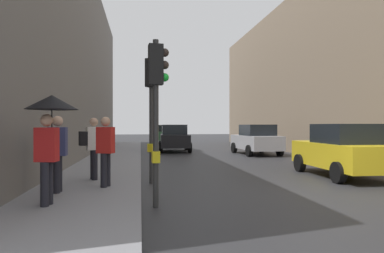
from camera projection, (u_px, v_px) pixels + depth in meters
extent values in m
plane|color=#28282B|center=(338.00, 197.00, 8.35)|extent=(120.00, 120.00, 0.00)
cube|color=gray|center=(106.00, 168.00, 13.41)|extent=(2.65, 40.00, 0.16)
cylinder|color=#2D2D2D|center=(151.00, 119.00, 10.34)|extent=(0.12, 0.12, 3.78)
cube|color=black|center=(151.00, 73.00, 10.33)|extent=(0.38, 0.36, 0.84)
cube|color=yellow|center=(151.00, 148.00, 10.34)|extent=(0.24, 0.25, 0.24)
sphere|color=#2D231E|center=(157.00, 64.00, 10.26)|extent=(0.18, 0.18, 0.18)
sphere|color=#2D231E|center=(157.00, 72.00, 10.26)|extent=(0.18, 0.18, 0.18)
sphere|color=green|center=(157.00, 81.00, 10.26)|extent=(0.18, 0.18, 0.18)
cylinder|color=#2D2D2D|center=(156.00, 123.00, 7.32)|extent=(0.12, 0.12, 3.50)
cube|color=black|center=(156.00, 65.00, 7.31)|extent=(0.32, 0.27, 0.84)
cube|color=yellow|center=(156.00, 157.00, 7.32)|extent=(0.18, 0.21, 0.24)
sphere|color=#2D231E|center=(165.00, 53.00, 7.36)|extent=(0.18, 0.18, 0.18)
sphere|color=#2D231E|center=(165.00, 65.00, 7.36)|extent=(0.18, 0.18, 0.18)
sphere|color=green|center=(165.00, 77.00, 7.36)|extent=(0.18, 0.18, 0.18)
cube|color=black|center=(174.00, 140.00, 23.14)|extent=(1.99, 4.28, 0.80)
cube|color=black|center=(174.00, 129.00, 23.39)|extent=(1.69, 2.07, 0.64)
cylinder|color=black|center=(190.00, 148.00, 21.89)|extent=(0.25, 0.65, 0.64)
cylinder|color=black|center=(161.00, 148.00, 21.71)|extent=(0.25, 0.65, 0.64)
cylinder|color=black|center=(186.00, 145.00, 24.58)|extent=(0.25, 0.65, 0.64)
cylinder|color=black|center=(161.00, 145.00, 24.40)|extent=(0.25, 0.65, 0.64)
cube|color=#BCBCC1|center=(256.00, 142.00, 20.70)|extent=(1.98, 4.27, 0.80)
cube|color=black|center=(257.00, 130.00, 20.45)|extent=(1.68, 2.07, 0.64)
cylinder|color=black|center=(234.00, 148.00, 21.86)|extent=(0.25, 0.65, 0.64)
cylinder|color=black|center=(261.00, 147.00, 22.19)|extent=(0.25, 0.65, 0.64)
cylinder|color=black|center=(249.00, 151.00, 19.21)|extent=(0.25, 0.65, 0.64)
cylinder|color=black|center=(280.00, 150.00, 19.54)|extent=(0.25, 0.65, 0.64)
cube|color=yellow|center=(342.00, 155.00, 11.76)|extent=(1.93, 4.26, 0.80)
cube|color=black|center=(346.00, 134.00, 11.51)|extent=(1.66, 2.05, 0.64)
cylinder|color=black|center=(300.00, 163.00, 13.00)|extent=(0.24, 0.65, 0.64)
cylinder|color=black|center=(345.00, 162.00, 13.21)|extent=(0.24, 0.65, 0.64)
cylinder|color=black|center=(338.00, 173.00, 10.32)|extent=(0.24, 0.65, 0.64)
cube|color=#2D6038|center=(163.00, 136.00, 34.02)|extent=(2.12, 4.33, 0.80)
cube|color=black|center=(163.00, 128.00, 34.26)|extent=(1.75, 2.12, 0.64)
cylinder|color=black|center=(175.00, 140.00, 32.90)|extent=(0.27, 0.66, 0.64)
cylinder|color=black|center=(156.00, 140.00, 32.50)|extent=(0.27, 0.66, 0.64)
cylinder|color=black|center=(170.00, 139.00, 35.53)|extent=(0.27, 0.66, 0.64)
cylinder|color=black|center=(153.00, 139.00, 35.14)|extent=(0.27, 0.66, 0.64)
cylinder|color=black|center=(49.00, 183.00, 6.88)|extent=(0.16, 0.16, 0.85)
cylinder|color=black|center=(45.00, 184.00, 6.68)|extent=(0.16, 0.16, 0.85)
cube|color=red|center=(47.00, 145.00, 6.78)|extent=(0.43, 0.32, 0.66)
sphere|color=tan|center=(47.00, 120.00, 6.78)|extent=(0.24, 0.24, 0.24)
cylinder|color=black|center=(52.00, 132.00, 6.78)|extent=(0.02, 0.02, 0.90)
cone|color=black|center=(52.00, 102.00, 6.78)|extent=(1.00, 1.00, 0.28)
cylinder|color=black|center=(59.00, 173.00, 8.20)|extent=(0.16, 0.16, 0.85)
cylinder|color=black|center=(57.00, 175.00, 8.00)|extent=(0.16, 0.16, 0.85)
cube|color=navy|center=(58.00, 141.00, 8.09)|extent=(0.40, 0.27, 0.66)
sphere|color=tan|center=(58.00, 121.00, 8.09)|extent=(0.24, 0.24, 0.24)
cube|color=black|center=(44.00, 142.00, 8.06)|extent=(0.20, 0.28, 0.40)
cylinder|color=black|center=(93.00, 164.00, 10.12)|extent=(0.16, 0.16, 0.85)
cylinder|color=black|center=(95.00, 165.00, 9.94)|extent=(0.16, 0.16, 0.85)
cube|color=silver|center=(94.00, 138.00, 10.03)|extent=(0.47, 0.38, 0.66)
sphere|color=tan|center=(94.00, 122.00, 10.03)|extent=(0.24, 0.24, 0.24)
cube|color=black|center=(83.00, 139.00, 9.88)|extent=(0.28, 0.33, 0.40)
cylinder|color=black|center=(107.00, 169.00, 8.95)|extent=(0.16, 0.16, 0.85)
cylinder|color=black|center=(104.00, 170.00, 8.75)|extent=(0.16, 0.16, 0.85)
cube|color=red|center=(106.00, 140.00, 8.85)|extent=(0.47, 0.38, 0.66)
sphere|color=tan|center=(106.00, 121.00, 8.85)|extent=(0.24, 0.24, 0.24)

